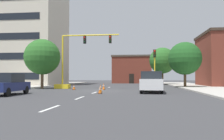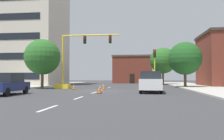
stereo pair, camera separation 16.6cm
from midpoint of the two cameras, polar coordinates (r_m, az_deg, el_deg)
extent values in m
plane|color=#38383A|center=(24.94, -3.20, -5.10)|extent=(160.00, 160.00, 0.00)
cube|color=#B2ADA3|center=(36.61, -20.70, -3.80)|extent=(6.00, 56.00, 0.14)
cube|color=#B2ADA3|center=(33.62, 20.88, -3.99)|extent=(6.00, 56.00, 0.14)
cube|color=silver|center=(11.44, -15.25, -9.03)|extent=(0.16, 2.40, 0.01)
cube|color=silver|center=(16.65, -8.17, -6.76)|extent=(0.16, 2.40, 0.01)
cube|color=silver|center=(22.00, -4.52, -5.54)|extent=(0.16, 2.40, 0.01)
cube|color=silver|center=(27.41, -2.31, -4.78)|extent=(0.16, 2.40, 0.01)
cube|color=silver|center=(32.84, -0.84, -4.28)|extent=(0.16, 2.40, 0.01)
cube|color=beige|center=(47.01, -21.85, 8.39)|extent=(15.64, 11.16, 19.23)
cube|color=black|center=(41.46, -25.66, -1.36)|extent=(12.83, 0.06, 1.10)
cube|color=black|center=(41.59, -25.60, 3.06)|extent=(12.83, 0.06, 1.10)
cube|color=black|center=(41.97, -25.55, 7.42)|extent=(12.83, 0.06, 1.10)
cube|color=black|center=(42.59, -25.49, 11.69)|extent=(12.83, 0.06, 1.10)
cube|color=brown|center=(57.11, 4.83, -0.11)|extent=(9.08, 8.14, 6.13)
cube|color=#4C4238|center=(57.30, 4.82, 3.16)|extent=(9.38, 8.44, 0.40)
cube|color=black|center=(52.99, 4.70, -2.11)|extent=(1.10, 0.06, 2.20)
cube|color=yellow|center=(30.36, -12.19, -3.94)|extent=(1.80, 1.20, 0.55)
cylinder|color=yellow|center=(30.41, -12.15, 2.43)|extent=(0.20, 0.20, 6.20)
cylinder|color=yellow|center=(29.85, -5.47, 8.48)|extent=(7.21, 0.16, 0.16)
cube|color=black|center=(29.91, -6.83, 7.35)|extent=(0.32, 0.36, 0.95)
sphere|color=red|center=(29.77, -6.92, 7.92)|extent=(0.20, 0.20, 0.20)
sphere|color=#38280A|center=(29.72, -6.92, 7.39)|extent=(0.20, 0.20, 0.20)
sphere|color=black|center=(29.68, -6.92, 6.86)|extent=(0.20, 0.20, 0.20)
cube|color=black|center=(29.34, -0.60, 7.51)|extent=(0.32, 0.36, 0.95)
sphere|color=red|center=(29.20, -0.65, 8.10)|extent=(0.20, 0.20, 0.20)
sphere|color=#38280A|center=(29.15, -0.65, 7.56)|extent=(0.20, 0.20, 0.20)
sphere|color=black|center=(29.11, -0.65, 7.02)|extent=(0.20, 0.20, 0.20)
cylinder|color=yellow|center=(28.71, 10.24, 0.17)|extent=(0.14, 0.14, 4.80)
cube|color=black|center=(28.84, 10.22, 3.99)|extent=(0.32, 0.36, 0.95)
sphere|color=red|center=(28.68, 10.24, 4.57)|extent=(0.20, 0.20, 0.20)
sphere|color=#38280A|center=(28.65, 10.25, 4.02)|extent=(0.20, 0.20, 0.20)
sphere|color=black|center=(28.62, 10.25, 3.46)|extent=(0.20, 0.20, 0.20)
cylinder|color=#4C3823|center=(45.13, 12.16, -1.81)|extent=(0.36, 0.36, 2.73)
sphere|color=#286023|center=(45.24, 12.13, 2.27)|extent=(4.96, 4.96, 4.96)
cylinder|color=brown|center=(30.81, -16.88, -2.21)|extent=(0.36, 0.36, 2.33)
sphere|color=#286023|center=(30.91, -16.83, 3.09)|extent=(4.52, 4.52, 4.52)
cylinder|color=#4C3823|center=(33.35, 17.30, -2.17)|extent=(0.36, 0.36, 2.32)
sphere|color=#1E511E|center=(33.45, 17.26, 2.73)|extent=(4.52, 4.52, 4.52)
cube|color=white|center=(22.62, 9.43, -3.36)|extent=(2.33, 5.51, 0.95)
cube|color=#1E2328|center=(21.71, 9.40, -1.25)|extent=(1.95, 1.91, 0.70)
cube|color=white|center=(23.80, 9.45, -1.94)|extent=(2.17, 2.93, 0.16)
cylinder|color=black|center=(20.82, 11.87, -4.80)|extent=(0.26, 0.69, 0.68)
cylinder|color=black|center=(20.84, 6.90, -4.82)|extent=(0.26, 0.69, 0.68)
cylinder|color=black|center=(24.48, 11.59, -4.33)|extent=(0.26, 0.69, 0.68)
cylinder|color=black|center=(24.50, 7.37, -4.35)|extent=(0.26, 0.69, 0.68)
cube|color=navy|center=(20.92, -24.36, -3.71)|extent=(1.97, 4.55, 0.70)
cube|color=#1E2328|center=(20.99, -24.21, -1.79)|extent=(1.76, 2.35, 0.70)
cylinder|color=black|center=(22.67, -24.30, -4.43)|extent=(0.24, 0.69, 0.68)
cylinder|color=black|center=(21.92, -20.52, -4.57)|extent=(0.24, 0.69, 0.68)
cylinder|color=black|center=(19.20, -24.46, -4.94)|extent=(0.24, 0.69, 0.68)
cube|color=black|center=(27.16, -9.47, -4.76)|extent=(0.36, 0.36, 0.04)
cone|color=orange|center=(27.15, -9.47, -4.11)|extent=(0.28, 0.28, 0.57)
cylinder|color=white|center=(27.15, -9.47, -3.97)|extent=(0.19, 0.19, 0.08)
cube|color=black|center=(22.40, -3.06, -5.43)|extent=(0.36, 0.36, 0.04)
cone|color=orange|center=(22.38, -3.06, -4.46)|extent=(0.28, 0.28, 0.72)
cylinder|color=white|center=(22.38, -3.06, -4.24)|extent=(0.19, 0.19, 0.08)
cube|color=black|center=(26.85, -2.24, -4.81)|extent=(0.36, 0.36, 0.04)
cone|color=orange|center=(26.84, -2.24, -4.05)|extent=(0.28, 0.28, 0.68)
cylinder|color=white|center=(26.83, -2.24, -3.87)|extent=(0.19, 0.19, 0.08)
cube|color=black|center=(20.59, -3.21, -5.76)|extent=(0.36, 0.36, 0.04)
cone|color=orange|center=(20.57, -3.21, -4.90)|extent=(0.28, 0.28, 0.57)
cylinder|color=white|center=(20.57, -3.21, -4.71)|extent=(0.19, 0.19, 0.08)
camera|label=1|loc=(0.08, -90.16, 0.00)|focal=37.36mm
camera|label=2|loc=(0.08, 89.84, 0.00)|focal=37.36mm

